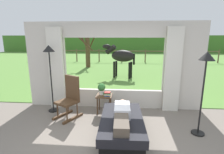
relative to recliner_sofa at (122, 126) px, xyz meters
The scene contains 17 objects.
ground_plane 0.76m from the recliner_sofa, 115.32° to the right, with size 12.00×12.00×0.00m, color #70665B.
back_wall_with_window 1.93m from the recliner_sofa, 100.94° to the left, with size 5.20×0.12×2.55m.
curtain_panel_left 2.67m from the recliner_sofa, 143.79° to the left, with size 0.44×0.10×2.40m, color silver.
curtain_panel_right 2.24m from the recliner_sofa, 46.70° to the left, with size 0.44×0.10×2.40m, color silver.
outdoor_pasture_lawn 12.51m from the recliner_sofa, 91.42° to the left, with size 36.00×21.68×0.02m, color #568438.
distant_hill_ridge 22.37m from the recliner_sofa, 90.80° to the left, with size 36.00×2.00×2.40m, color #40702A.
recliner_sofa is the anchor object (origin of this frame).
reclining_person 0.31m from the recliner_sofa, 90.00° to the right, with size 0.36×1.43×0.22m.
rocking_chair 1.67m from the recliner_sofa, 149.79° to the left, with size 0.73×0.82×1.12m.
side_table 1.29m from the recliner_sofa, 114.76° to the left, with size 0.44×0.44×0.52m.
potted_plant 1.44m from the recliner_sofa, 116.77° to the left, with size 0.22×0.22×0.32m.
book_stack 1.23m from the recliner_sofa, 111.75° to the left, with size 0.20×0.16×0.12m.
floor_lamp_left 2.68m from the recliner_sofa, 150.78° to the left, with size 0.32×0.32×1.91m.
floor_lamp_right 2.12m from the recliner_sofa, ahead, with size 0.32×0.32×1.83m.
horse 5.68m from the recliner_sofa, 91.98° to the left, with size 1.81×0.90×1.73m.
pasture_tree 9.14m from the recliner_sofa, 107.17° to the left, with size 1.19×1.18×2.68m.
pasture_fence_line 11.57m from the recliner_sofa, 91.54° to the left, with size 16.10×0.10×1.10m.
Camera 1 is at (0.38, -2.78, 2.10)m, focal length 27.68 mm.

